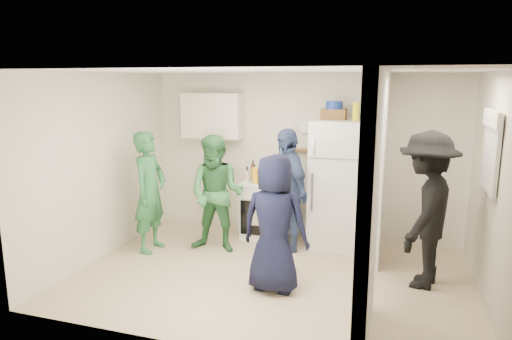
{
  "coord_description": "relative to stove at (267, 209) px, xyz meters",
  "views": [
    {
      "loc": [
        1.43,
        -5.14,
        2.4
      ],
      "look_at": [
        -0.33,
        0.4,
        1.25
      ],
      "focal_mm": 32.0,
      "sensor_mm": 36.0,
      "label": 1
    }
  ],
  "objects": [
    {
      "name": "person_green_left",
      "position": [
        -1.42,
        -1.03,
        0.42
      ],
      "size": [
        0.42,
        0.63,
        1.71
      ],
      "primitive_type": "imported",
      "rotation": [
        0.0,
        0.0,
        1.55
      ],
      "color": "#2E743F",
      "rests_on": "floor"
    },
    {
      "name": "yellow_cup_stack_top",
      "position": [
        1.3,
        -0.13,
        1.53
      ],
      "size": [
        0.09,
        0.09,
        0.25
      ],
      "primitive_type": "cylinder",
      "color": "yellow",
      "rests_on": "fridge"
    },
    {
      "name": "person_navy",
      "position": [
        0.59,
        -1.73,
        0.36
      ],
      "size": [
        0.81,
        0.55,
        1.6
      ],
      "primitive_type": "imported",
      "rotation": [
        0.0,
        0.0,
        -3.2
      ],
      "color": "black",
      "rests_on": "floor"
    },
    {
      "name": "upper_cabinet",
      "position": [
        -0.94,
        0.15,
        1.41
      ],
      "size": [
        0.95,
        0.34,
        0.7
      ],
      "primitive_type": "cube",
      "color": "silver",
      "rests_on": "wall_back"
    },
    {
      "name": "bottle_e",
      "position": [
        0.11,
        0.19,
        0.56
      ],
      "size": [
        0.08,
        0.08,
        0.24
      ],
      "primitive_type": "cylinder",
      "color": "#A8AEBA",
      "rests_on": "stove"
    },
    {
      "name": "wicker_basket",
      "position": [
        0.98,
        0.02,
        1.48
      ],
      "size": [
        0.35,
        0.25,
        0.15
      ],
      "primitive_type": "cube",
      "color": "brown",
      "rests_on": "fridge"
    },
    {
      "name": "yellow_cup_stack_stove",
      "position": [
        -0.12,
        -0.22,
        0.56
      ],
      "size": [
        0.09,
        0.09,
        0.25
      ],
      "primitive_type": "cylinder",
      "color": "#FFB015",
      "rests_on": "stove"
    },
    {
      "name": "bottle_i",
      "position": [
        0.04,
        0.11,
        0.57
      ],
      "size": [
        0.07,
        0.07,
        0.27
      ],
      "primitive_type": "cylinder",
      "color": "#5F2310",
      "rests_on": "stove"
    },
    {
      "name": "wall_front",
      "position": [
        0.46,
        -3.07,
        0.81
      ],
      "size": [
        4.8,
        0.0,
        4.8
      ],
      "primitive_type": "plane",
      "rotation": [
        -1.57,
        0.0,
        0.0
      ],
      "color": "silver",
      "rests_on": "floor"
    },
    {
      "name": "spice_shelf",
      "position": [
        0.46,
        0.28,
        0.91
      ],
      "size": [
        0.35,
        0.08,
        0.03
      ],
      "primitive_type": "cube",
      "color": "olive",
      "rests_on": "wall_back"
    },
    {
      "name": "stove",
      "position": [
        0.0,
        0.0,
        0.0
      ],
      "size": [
        0.74,
        0.61,
        0.88
      ],
      "primitive_type": "cube",
      "color": "white",
      "rests_on": "floor"
    },
    {
      "name": "ceiling",
      "position": [
        0.46,
        -1.37,
        2.06
      ],
      "size": [
        4.8,
        4.8,
        0.0
      ],
      "primitive_type": "plane",
      "rotation": [
        3.14,
        0.0,
        0.0
      ],
      "color": "white",
      "rests_on": "wall_back"
    },
    {
      "name": "partition_pier_front",
      "position": [
        1.66,
        -2.47,
        0.81
      ],
      "size": [
        0.12,
        1.2,
        2.5
      ],
      "primitive_type": "cube",
      "color": "silver",
      "rests_on": "floor"
    },
    {
      "name": "partition_header",
      "position": [
        1.66,
        -1.37,
        1.86
      ],
      "size": [
        0.12,
        1.0,
        0.4
      ],
      "primitive_type": "cube",
      "color": "silver",
      "rests_on": "partition_pier_back"
    },
    {
      "name": "bottle_b",
      "position": [
        -0.19,
        -0.07,
        0.57
      ],
      "size": [
        0.08,
        0.08,
        0.27
      ],
      "primitive_type": "cylinder",
      "color": "#194C25",
      "rests_on": "stove"
    },
    {
      "name": "nook_valance",
      "position": [
        2.8,
        -1.17,
        1.56
      ],
      "size": [
        0.04,
        0.82,
        0.18
      ],
      "primitive_type": "cube",
      "color": "white",
      "rests_on": "wall_right"
    },
    {
      "name": "person_nook",
      "position": [
        2.23,
        -1.06,
        0.48
      ],
      "size": [
        0.97,
        1.33,
        1.84
      ],
      "primitive_type": "imported",
      "rotation": [
        0.0,
        0.0,
        -1.84
      ],
      "color": "black",
      "rests_on": "floor"
    },
    {
      "name": "red_cup",
      "position": [
        0.22,
        -0.2,
        0.5
      ],
      "size": [
        0.09,
        0.09,
        0.12
      ],
      "primitive_type": "cylinder",
      "color": "red",
      "rests_on": "stove"
    },
    {
      "name": "wall_back",
      "position": [
        0.46,
        0.33,
        0.81
      ],
      "size": [
        4.8,
        0.0,
        4.8
      ],
      "primitive_type": "plane",
      "rotation": [
        1.57,
        0.0,
        0.0
      ],
      "color": "silver",
      "rests_on": "floor"
    },
    {
      "name": "fridge",
      "position": [
        1.08,
        -0.03,
        0.48
      ],
      "size": [
        0.76,
        0.74,
        1.85
      ],
      "primitive_type": "cube",
      "color": "white",
      "rests_on": "floor"
    },
    {
      "name": "bottle_g",
      "position": [
        0.27,
        0.14,
        0.57
      ],
      "size": [
        0.07,
        0.07,
        0.27
      ],
      "primitive_type": "cylinder",
      "color": "olive",
      "rests_on": "stove"
    },
    {
      "name": "nook_window_frame",
      "position": [
        2.83,
        -1.17,
        1.21
      ],
      "size": [
        0.04,
        0.76,
        0.86
      ],
      "primitive_type": "cube",
      "color": "white",
      "rests_on": "wall_right"
    },
    {
      "name": "wall_right",
      "position": [
        2.86,
        -1.37,
        0.81
      ],
      "size": [
        0.0,
        3.4,
        3.4
      ],
      "primitive_type": "plane",
      "rotation": [
        1.57,
        0.0,
        -1.57
      ],
      "color": "silver",
      "rests_on": "floor"
    },
    {
      "name": "bottle_c",
      "position": [
        -0.09,
        0.17,
        0.57
      ],
      "size": [
        0.07,
        0.07,
        0.27
      ],
      "primitive_type": "cylinder",
      "color": "silver",
      "rests_on": "stove"
    },
    {
      "name": "wall_left",
      "position": [
        -1.94,
        -1.37,
        0.81
      ],
      "size": [
        0.0,
        3.4,
        3.4
      ],
      "primitive_type": "plane",
      "rotation": [
        1.57,
        0.0,
        1.57
      ],
      "color": "silver",
      "rests_on": "floor"
    },
    {
      "name": "wall_clock",
      "position": [
        0.51,
        0.31,
        1.26
      ],
      "size": [
        0.22,
        0.02,
        0.22
      ],
      "primitive_type": "cylinder",
      "rotation": [
        1.57,
        0.0,
        0.0
      ],
      "color": "white",
      "rests_on": "wall_back"
    },
    {
      "name": "bottle_a",
      "position": [
        -0.26,
        0.13,
        0.59
      ],
      "size": [
        0.07,
        0.07,
        0.3
      ],
      "primitive_type": "cylinder",
      "color": "maroon",
      "rests_on": "stove"
    },
    {
      "name": "nook_window",
      "position": [
        2.84,
        -1.17,
        1.21
      ],
      "size": [
        0.03,
        0.7,
        0.8
      ],
      "primitive_type": "cube",
      "color": "black",
      "rests_on": "wall_right"
    },
    {
      "name": "bottle_d",
      "position": [
        0.03,
        -0.06,
        0.59
      ],
      "size": [
        0.07,
        0.07,
        0.31
      ],
      "primitive_type": "cylinder",
      "color": "brown",
      "rests_on": "stove"
    },
    {
      "name": "person_denim",
      "position": [
        0.42,
        -0.43,
        0.44
      ],
      "size": [
        0.99,
        1.06,
        1.75
      ],
      "primitive_type": "imported",
      "rotation": [
        0.0,
        0.0,
        -0.86
      ],
      "color": "#354974",
      "rests_on": "floor"
    },
    {
      "name": "bottle_h",
      "position": [
        -0.28,
        -0.11,
        0.56
      ],
      "size": [
        0.08,
        0.08,
        0.24
      ],
      "primitive_type": "cylinder",
      "color": "silver",
      "rests_on": "stove"
    },
    {
      "name": "bottle_f",
      "position": [
        0.19,
        0.0,
        0.6
      ],
      "size": [
        0.07,
        0.07,
        0.32
      ],
      "primitive_type": "cylinder",
      "color": "#14371D",
      "rests_on": "stove"
    },
    {
      "name": "person_green_center",
      "position": [
        -0.51,
        -0.77,
        0.39
      ],
      "size": [
        0.84,
        0.67,
        1.66
      ],
      "primitive_type": "imported",
      "rotation": [
        0.0,
        0.0,
        0.05
      ],
      "color": "#357846",
      "rests_on": "floor"
    },
    {
      "name": "floor",
      "position": [
        0.46,
        -1.37,
        -0.44
      ],
      "size": [
        4.8,
        4.8,
        0.0
      ],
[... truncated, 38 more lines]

